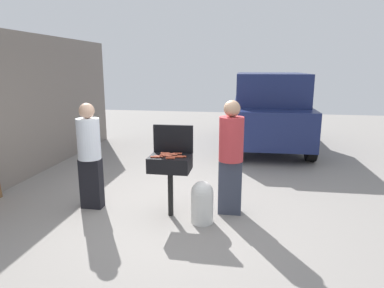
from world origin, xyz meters
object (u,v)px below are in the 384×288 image
hot_dog_9 (178,154)px  person_left (89,152)px  hot_dog_8 (179,157)px  hot_dog_5 (171,157)px  hot_dog_4 (165,153)px  hot_dog_7 (173,155)px  hot_dog_11 (171,154)px  bbq_grill (170,166)px  hot_dog_3 (167,156)px  propane_tank (202,201)px  hot_dog_1 (170,158)px  hot_dog_2 (182,156)px  parked_minivan (269,110)px  hot_dog_12 (165,154)px  hot_dog_0 (164,155)px  hot_dog_10 (159,156)px  hot_dog_6 (155,157)px  person_right (231,154)px

hot_dog_9 → person_left: size_ratio=0.08×
hot_dog_8 → hot_dog_9: (-0.05, 0.18, 0.00)m
hot_dog_5 → hot_dog_9: size_ratio=1.00×
hot_dog_4 → hot_dog_7: same height
hot_dog_11 → person_left: size_ratio=0.08×
bbq_grill → hot_dog_9: size_ratio=7.10×
hot_dog_3 → hot_dog_8: (0.17, -0.03, 0.00)m
propane_tank → hot_dog_8: bearing=167.0°
hot_dog_4 → hot_dog_11: 0.09m
hot_dog_1 → hot_dog_2: bearing=40.6°
hot_dog_5 → person_left: (-1.32, 0.17, -0.03)m
hot_dog_11 → hot_dog_7: bearing=-43.5°
parked_minivan → hot_dog_3: bearing=70.4°
hot_dog_1 → hot_dog_4: 0.31m
hot_dog_5 → hot_dog_12: (-0.11, 0.12, 0.00)m
hot_dog_3 → hot_dog_9: 0.20m
hot_dog_2 → bbq_grill: bearing=167.2°
hot_dog_7 → propane_tank: hot_dog_7 is taller
person_left → hot_dog_2: bearing=-4.0°
hot_dog_2 → person_left: person_left is taller
hot_dog_5 → hot_dog_11: 0.16m
hot_dog_0 → hot_dog_12: same height
person_left → hot_dog_4: bearing=2.0°
hot_dog_0 → hot_dog_10: 0.10m
hot_dog_12 → hot_dog_0: bearing=-89.8°
hot_dog_0 → hot_dog_1: (0.12, -0.15, 0.00)m
hot_dog_1 → parked_minivan: parked_minivan is taller
hot_dog_5 → hot_dog_7: same height
hot_dog_0 → hot_dog_8: bearing=-15.8°
bbq_grill → hot_dog_4: (-0.10, 0.11, 0.16)m
hot_dog_4 → hot_dog_7: 0.15m
propane_tank → person_left: person_left is taller
hot_dog_0 → hot_dog_2: bearing=-6.5°
hot_dog_1 → parked_minivan: size_ratio=0.03×
bbq_grill → propane_tank: bearing=-17.5°
person_left → hot_dog_3: bearing=-5.1°
hot_dog_7 → hot_dog_8: size_ratio=1.00×
hot_dog_1 → hot_dog_10: bearing=160.5°
propane_tank → hot_dog_1: bearing=-179.2°
hot_dog_12 → propane_tank: 0.87m
hot_dog_6 → person_right: person_right is taller
hot_dog_12 → hot_dog_2: bearing=-17.5°
hot_dog_1 → hot_dog_8: same height
hot_dog_11 → hot_dog_1: bearing=-77.7°
hot_dog_0 → hot_dog_2: same height
hot_dog_5 → hot_dog_1: bearing=-79.3°
hot_dog_2 → hot_dog_7: same height
hot_dog_2 → hot_dog_12: size_ratio=1.00×
hot_dog_6 → parked_minivan: bearing=70.3°
hot_dog_6 → parked_minivan: 5.43m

